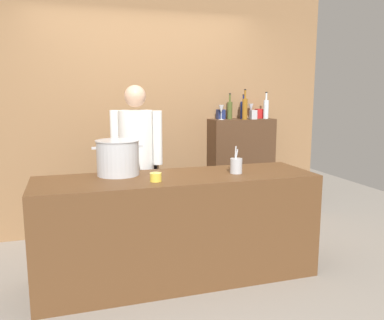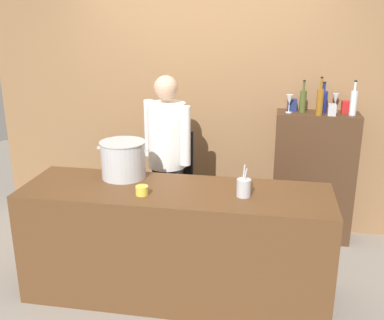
% 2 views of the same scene
% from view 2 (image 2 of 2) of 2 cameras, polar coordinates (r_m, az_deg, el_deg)
% --- Properties ---
extents(ground_plane, '(8.00, 8.00, 0.00)m').
position_cam_2_polar(ground_plane, '(3.86, -1.97, -16.23)').
color(ground_plane, gray).
extents(brick_back_panel, '(4.40, 0.10, 3.00)m').
position_cam_2_polar(brick_back_panel, '(4.62, 1.48, 9.64)').
color(brick_back_panel, olive).
rests_on(brick_back_panel, ground_plane).
extents(prep_counter, '(2.35, 0.70, 0.90)m').
position_cam_2_polar(prep_counter, '(3.63, -2.04, -10.35)').
color(prep_counter, brown).
rests_on(prep_counter, ground_plane).
extents(bar_cabinet, '(0.76, 0.32, 1.28)m').
position_cam_2_polar(bar_cabinet, '(4.59, 14.92, -2.11)').
color(bar_cabinet, '#472D1C').
rests_on(bar_cabinet, ground_plane).
extents(chef, '(0.47, 0.41, 1.66)m').
position_cam_2_polar(chef, '(4.11, -3.10, 0.92)').
color(chef, black).
rests_on(chef, ground_plane).
extents(stockpot_large, '(0.43, 0.37, 0.30)m').
position_cam_2_polar(stockpot_large, '(3.69, -8.60, 0.07)').
color(stockpot_large, '#B7BABF').
rests_on(stockpot_large, prep_counter).
extents(utensil_crock, '(0.10, 0.10, 0.24)m').
position_cam_2_polar(utensil_crock, '(3.31, 6.50, -3.44)').
color(utensil_crock, '#B7BABF').
rests_on(utensil_crock, prep_counter).
extents(butter_jar, '(0.09, 0.09, 0.07)m').
position_cam_2_polar(butter_jar, '(3.34, -6.29, -3.82)').
color(butter_jar, yellow).
rests_on(butter_jar, prep_counter).
extents(wine_bottle_amber, '(0.06, 0.06, 0.35)m').
position_cam_2_polar(wine_bottle_amber, '(4.30, 15.74, 7.11)').
color(wine_bottle_amber, '#8C5919').
rests_on(wine_bottle_amber, bar_cabinet).
extents(wine_bottle_cobalt, '(0.08, 0.08, 0.29)m').
position_cam_2_polar(wine_bottle_cobalt, '(4.42, 16.08, 7.10)').
color(wine_bottle_cobalt, navy).
rests_on(wine_bottle_cobalt, bar_cabinet).
extents(wine_bottle_olive, '(0.06, 0.06, 0.30)m').
position_cam_2_polar(wine_bottle_olive, '(4.40, 13.73, 7.24)').
color(wine_bottle_olive, '#475123').
rests_on(wine_bottle_olive, bar_cabinet).
extents(wine_bottle_clear, '(0.06, 0.06, 0.32)m').
position_cam_2_polar(wine_bottle_clear, '(4.39, 19.57, 6.83)').
color(wine_bottle_clear, silver).
rests_on(wine_bottle_clear, bar_cabinet).
extents(wine_glass_tall, '(0.06, 0.06, 0.18)m').
position_cam_2_polar(wine_glass_tall, '(4.48, 17.53, 7.25)').
color(wine_glass_tall, silver).
rests_on(wine_glass_tall, bar_cabinet).
extents(wine_glass_wide, '(0.07, 0.07, 0.17)m').
position_cam_2_polar(wine_glass_wide, '(4.34, 12.11, 7.32)').
color(wine_glass_wide, silver).
rests_on(wine_glass_wide, bar_cabinet).
extents(spice_tin_silver, '(0.07, 0.07, 0.11)m').
position_cam_2_polar(spice_tin_silver, '(4.33, 17.11, 6.04)').
color(spice_tin_silver, '#B2B2B7').
rests_on(spice_tin_silver, bar_cabinet).
extents(spice_tin_red, '(0.08, 0.08, 0.11)m').
position_cam_2_polar(spice_tin_red, '(4.48, 18.76, 6.30)').
color(spice_tin_red, red).
rests_on(spice_tin_red, bar_cabinet).
extents(spice_tin_navy, '(0.09, 0.09, 0.11)m').
position_cam_2_polar(spice_tin_navy, '(4.44, 12.42, 6.75)').
color(spice_tin_navy, navy).
rests_on(spice_tin_navy, bar_cabinet).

